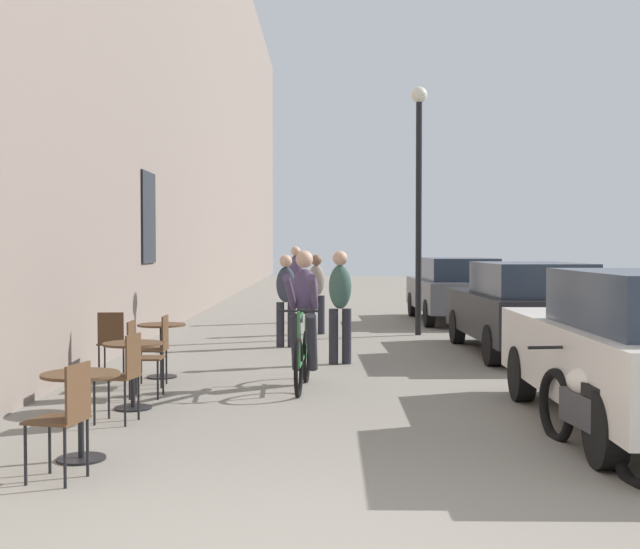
# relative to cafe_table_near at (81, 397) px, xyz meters

# --- Properties ---
(building_facade_left) EXTENTS (0.54, 68.00, 13.14)m
(building_facade_left) POSITION_rel_cafe_table_near_xyz_m (-1.55, 11.82, 6.05)
(building_facade_left) COLOR gray
(building_facade_left) RESTS_ON ground_plane
(cafe_table_near) EXTENTS (0.64, 0.64, 0.72)m
(cafe_table_near) POSITION_rel_cafe_table_near_xyz_m (0.00, 0.00, 0.00)
(cafe_table_near) COLOR black
(cafe_table_near) RESTS_ON ground_plane
(cafe_chair_near_toward_street) EXTENTS (0.46, 0.46, 0.89)m
(cafe_chair_near_toward_street) POSITION_rel_cafe_table_near_xyz_m (0.07, -0.62, -0.00)
(cafe_chair_near_toward_street) COLOR black
(cafe_chair_near_toward_street) RESTS_ON ground_plane
(cafe_table_mid) EXTENTS (0.64, 0.64, 0.72)m
(cafe_table_mid) POSITION_rel_cafe_table_near_xyz_m (-0.07, 2.12, 0.00)
(cafe_table_mid) COLOR black
(cafe_table_mid) RESTS_ON ground_plane
(cafe_chair_mid_toward_street) EXTENTS (0.44, 0.44, 0.89)m
(cafe_chair_mid_toward_street) POSITION_rel_cafe_table_near_xyz_m (0.01, 1.41, -0.00)
(cafe_chair_mid_toward_street) COLOR black
(cafe_chair_mid_toward_street) RESTS_ON ground_plane
(cafe_chair_mid_toward_wall) EXTENTS (0.38, 0.38, 0.89)m
(cafe_chair_mid_toward_wall) POSITION_rel_cafe_table_near_xyz_m (-0.14, 2.80, -0.00)
(cafe_chair_mid_toward_wall) COLOR black
(cafe_chair_mid_toward_wall) RESTS_ON ground_plane
(cafe_table_far) EXTENTS (0.64, 0.64, 0.72)m
(cafe_table_far) POSITION_rel_cafe_table_near_xyz_m (-0.18, 4.24, 0.00)
(cafe_table_far) COLOR black
(cafe_table_far) RESTS_ON ground_plane
(cafe_chair_far_toward_street) EXTENTS (0.38, 0.38, 0.89)m
(cafe_chair_far_toward_street) POSITION_rel_cafe_table_near_xyz_m (-0.10, 3.56, -0.00)
(cafe_chair_far_toward_street) COLOR black
(cafe_chair_far_toward_street) RESTS_ON ground_plane
(cafe_chair_far_toward_wall) EXTENTS (0.39, 0.39, 0.89)m
(cafe_chair_far_toward_wall) POSITION_rel_cafe_table_near_xyz_m (-0.82, 4.16, -0.00)
(cafe_chair_far_toward_wall) COLOR black
(cafe_chair_far_toward_wall) RESTS_ON ground_plane
(cyclist_on_bicycle) EXTENTS (0.52, 1.76, 1.74)m
(cyclist_on_bicycle) POSITION_rel_cafe_table_near_xyz_m (1.75, 3.52, 0.29)
(cyclist_on_bicycle) COLOR black
(cyclist_on_bicycle) RESTS_ON ground_plane
(pedestrian_near) EXTENTS (0.38, 0.30, 1.69)m
(pedestrian_near) POSITION_rel_cafe_table_near_xyz_m (2.24, 5.51, 0.43)
(pedestrian_near) COLOR #26262D
(pedestrian_near) RESTS_ON ground_plane
(pedestrian_mid) EXTENTS (0.37, 0.28, 1.61)m
(pedestrian_mid) POSITION_rel_cafe_table_near_xyz_m (1.34, 7.56, 0.39)
(pedestrian_mid) COLOR #26262D
(pedestrian_mid) RESTS_ON ground_plane
(pedestrian_far) EXTENTS (0.36, 0.26, 1.60)m
(pedestrian_far) POSITION_rel_cafe_table_near_xyz_m (1.84, 9.68, 0.38)
(pedestrian_far) COLOR #26262D
(pedestrian_far) RESTS_ON ground_plane
(pedestrian_furthest) EXTENTS (0.37, 0.29, 1.76)m
(pedestrian_furthest) POSITION_rel_cafe_table_near_xyz_m (1.34, 12.16, 0.47)
(pedestrian_furthest) COLOR #26262D
(pedestrian_furthest) RESTS_ON ground_plane
(street_lamp) EXTENTS (0.32, 0.32, 4.90)m
(street_lamp) POSITION_rel_cafe_table_near_xyz_m (3.87, 9.53, 2.59)
(street_lamp) COLOR black
(street_lamp) RESTS_ON ground_plane
(parked_car_second) EXTENTS (1.87, 4.26, 1.50)m
(parked_car_second) POSITION_rel_cafe_table_near_xyz_m (5.25, 6.60, 0.26)
(parked_car_second) COLOR black
(parked_car_second) RESTS_ON ground_plane
(parked_car_third) EXTENTS (1.84, 4.23, 1.49)m
(parked_car_third) POSITION_rel_cafe_table_near_xyz_m (5.05, 12.36, 0.25)
(parked_car_third) COLOR #595960
(parked_car_third) RESTS_ON ground_plane
(parked_motorcycle) EXTENTS (0.62, 2.14, 0.92)m
(parked_motorcycle) POSITION_rel_cafe_table_near_xyz_m (4.22, 0.05, -0.12)
(parked_motorcycle) COLOR black
(parked_motorcycle) RESTS_ON ground_plane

